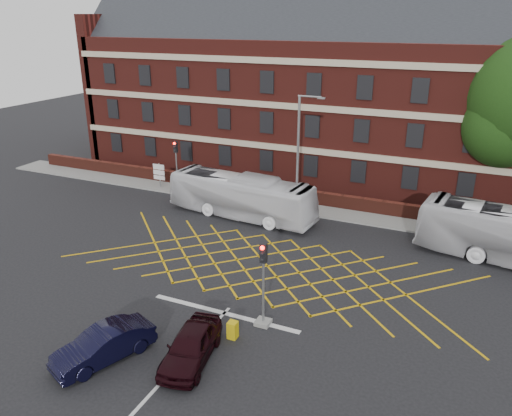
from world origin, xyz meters
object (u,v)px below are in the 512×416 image
at_px(car_maroon, 191,346).
at_px(traffic_light_near, 263,292).
at_px(direction_signs, 159,173).
at_px(street_lamp, 298,179).
at_px(utility_cabinet, 233,330).
at_px(traffic_light_far, 177,171).
at_px(bus_left, 241,196).
at_px(car_navy, 104,345).

bearing_deg(car_maroon, traffic_light_near, 54.81).
xyz_separation_m(car_maroon, direction_signs, (-14.36, 18.68, 0.65)).
relative_size(street_lamp, utility_cabinet, 10.68).
xyz_separation_m(car_maroon, traffic_light_far, (-12.59, 18.73, 1.03)).
height_order(direction_signs, utility_cabinet, direction_signs).
distance_m(bus_left, traffic_light_near, 13.92).
relative_size(car_navy, traffic_light_far, 1.03).
distance_m(bus_left, car_navy, 17.34).
relative_size(direction_signs, utility_cabinet, 2.63).
xyz_separation_m(bus_left, street_lamp, (3.93, 1.11, 1.50)).
bearing_deg(car_navy, street_lamp, 105.11).
height_order(car_navy, utility_cabinet, car_navy).
bearing_deg(car_maroon, utility_cabinet, 57.34).
height_order(traffic_light_near, traffic_light_far, same).
distance_m(car_navy, street_lamp, 18.61).
bearing_deg(direction_signs, car_maroon, -52.45).
height_order(car_maroon, utility_cabinet, car_maroon).
xyz_separation_m(car_navy, traffic_light_far, (-9.16, 20.21, 1.04)).
relative_size(car_navy, traffic_light_near, 1.03).
distance_m(street_lamp, direction_signs, 13.33).
bearing_deg(bus_left, car_navy, -168.26).
bearing_deg(car_navy, traffic_light_far, 136.23).
bearing_deg(car_navy, direction_signs, 140.32).
height_order(car_maroon, street_lamp, street_lamp).
distance_m(car_navy, utility_cabinet, 5.66).
height_order(car_navy, traffic_light_near, traffic_light_near).
bearing_deg(car_navy, traffic_light_near, 66.79).
bearing_deg(car_maroon, street_lamp, 84.52).
bearing_deg(car_maroon, direction_signs, 117.79).
height_order(bus_left, car_maroon, bus_left).
bearing_deg(direction_signs, traffic_light_near, -42.92).
xyz_separation_m(car_navy, direction_signs, (-10.93, 20.16, 0.65)).
height_order(car_navy, traffic_light_far, traffic_light_far).
height_order(car_navy, car_maroon, car_maroon).
relative_size(car_navy, car_maroon, 1.03).
bearing_deg(direction_signs, car_navy, -61.53).
bearing_deg(traffic_light_near, traffic_light_far, 133.65).
height_order(car_maroon, traffic_light_far, traffic_light_far).
bearing_deg(street_lamp, direction_signs, 172.09).
bearing_deg(traffic_light_near, car_maroon, -115.42).
bearing_deg(street_lamp, car_maroon, -85.72).
distance_m(car_maroon, direction_signs, 23.57).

